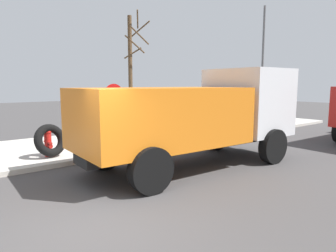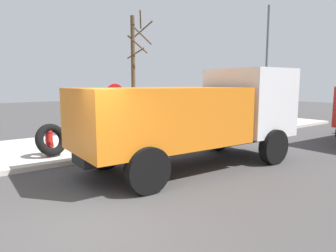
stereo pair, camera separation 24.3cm
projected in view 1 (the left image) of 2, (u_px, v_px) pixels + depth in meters
The scene contains 8 objects.
ground_plane at pixel (88, 223), 5.56m from camera, with size 80.00×80.00×0.00m, color #423F3F.
sidewalk_curb at pixel (8, 155), 10.57m from camera, with size 36.00×5.00×0.15m, color #BCB7AD.
fire_hydrant at pixel (48, 141), 9.94m from camera, with size 0.26×0.59×0.94m.
loose_tire at pixel (50, 140), 9.85m from camera, with size 1.07×1.07×0.26m, color black.
stop_sign at pixel (114, 104), 10.94m from camera, with size 0.76×0.08×2.36m.
dump_truck_orange at pixel (197, 114), 9.27m from camera, with size 7.11×3.05×3.00m.
bare_tree at pixel (131, 70), 14.70m from camera, with size 1.43×1.66×5.74m.
street_light_pole at pixel (262, 68), 16.63m from camera, with size 0.12×0.12×6.47m, color #595B5E.
Camera 1 is at (-2.17, -5.02, 2.51)m, focal length 32.69 mm.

